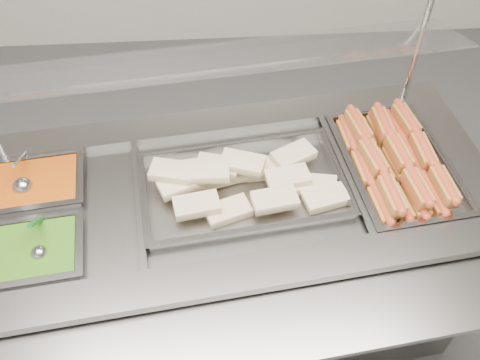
{
  "coord_description": "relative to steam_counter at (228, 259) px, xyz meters",
  "views": [
    {
      "loc": [
        0.02,
        -0.61,
        2.03
      ],
      "look_at": [
        0.09,
        0.47,
        0.82
      ],
      "focal_mm": 40.0,
      "sensor_mm": 36.0,
      "label": 1
    }
  ],
  "objects": [
    {
      "name": "hotdogs_in_buns",
      "position": [
        0.54,
        0.07,
        0.41
      ],
      "size": [
        0.28,
        0.48,
        0.1
      ],
      "color": "brown",
      "rests_on": "pan_hotdogs"
    },
    {
      "name": "pan_hotdogs",
      "position": [
        0.55,
        0.07,
        0.36
      ],
      "size": [
        0.36,
        0.52,
        0.09
      ],
      "color": "gray",
      "rests_on": "steam_counter"
    },
    {
      "name": "tortilla_wraps",
      "position": [
        0.05,
        0.02,
        0.41
      ],
      "size": [
        0.61,
        0.31,
        0.09
      ],
      "color": "beige",
      "rests_on": "pan_wraps"
    },
    {
      "name": "sneeze_guard",
      "position": [
        -0.02,
        0.19,
        0.72
      ],
      "size": [
        1.49,
        0.44,
        0.39
      ],
      "color": "silver",
      "rests_on": "steam_counter"
    },
    {
      "name": "ladle",
      "position": [
        -0.62,
        0.04,
        0.41
      ],
      "size": [
        0.06,
        0.17,
        0.13
      ],
      "color": "#A7A7AC",
      "rests_on": "pan_beans"
    },
    {
      "name": "serving_spoon",
      "position": [
        -0.53,
        -0.2,
        0.41
      ],
      "size": [
        0.05,
        0.15,
        0.13
      ],
      "color": "#A7A7AC",
      "rests_on": "pan_peas"
    },
    {
      "name": "steam_counter",
      "position": [
        0.0,
        0.0,
        0.0
      ],
      "size": [
        1.75,
        0.94,
        0.8
      ],
      "color": "slate",
      "rests_on": "ground"
    },
    {
      "name": "pan_peas",
      "position": [
        -0.55,
        -0.2,
        0.36
      ],
      "size": [
        0.29,
        0.24,
        0.09
      ],
      "color": "gray",
      "rests_on": "steam_counter"
    },
    {
      "name": "tray_rail",
      "position": [
        0.06,
        -0.45,
        0.36
      ],
      "size": [
        1.62,
        0.52,
        0.05
      ],
      "color": "gray",
      "rests_on": "steam_counter"
    },
    {
      "name": "pan_wraps",
      "position": [
        0.05,
        0.01,
        0.38
      ],
      "size": [
        0.64,
        0.43,
        0.06
      ],
      "color": "gray",
      "rests_on": "steam_counter"
    },
    {
      "name": "pan_beans",
      "position": [
        -0.58,
        0.06,
        0.36
      ],
      "size": [
        0.29,
        0.24,
        0.09
      ],
      "color": "gray",
      "rests_on": "steam_counter"
    }
  ]
}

